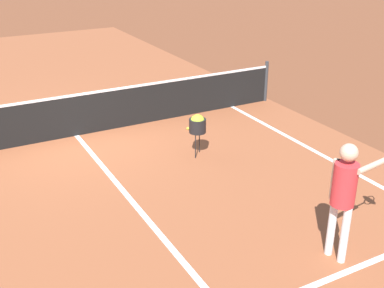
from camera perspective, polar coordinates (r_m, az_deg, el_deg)
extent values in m
plane|color=brown|center=(11.25, -13.24, 0.95)|extent=(60.00, 60.00, 0.00)
cube|color=#9E5433|center=(11.25, -13.24, 0.96)|extent=(10.62, 24.40, 0.00)
cube|color=white|center=(8.49, -7.19, -6.34)|extent=(0.10, 6.40, 0.01)
cylinder|color=#33383D|center=(13.23, 8.57, 7.20)|extent=(0.09, 0.09, 1.07)
cube|color=black|center=(11.09, -13.45, 3.12)|extent=(10.31, 0.02, 0.91)
cube|color=white|center=(10.94, -13.69, 5.47)|extent=(10.31, 0.03, 0.05)
cylinder|color=white|center=(7.17, 15.87, -9.34)|extent=(0.11, 0.11, 0.86)
cylinder|color=white|center=(7.06, 17.28, -10.06)|extent=(0.11, 0.11, 0.86)
cylinder|color=red|center=(6.75, 17.28, -4.50)|extent=(0.32, 0.32, 0.60)
sphere|color=beige|center=(6.56, 17.75, -0.95)|extent=(0.24, 0.24, 0.24)
cylinder|color=beige|center=(6.84, 16.16, -3.92)|extent=(0.08, 0.08, 0.58)
cylinder|color=beige|center=(6.79, 20.15, -2.40)|extent=(0.59, 0.17, 0.08)
cylinder|color=black|center=(9.77, 0.65, 2.13)|extent=(0.34, 0.34, 0.28)
cylinder|color=black|center=(9.79, 0.40, -0.29)|extent=(0.02, 0.02, 0.50)
cylinder|color=black|center=(10.04, 0.86, 0.35)|extent=(0.02, 0.02, 0.50)
sphere|color=#CCE033|center=(9.73, 0.65, 2.62)|extent=(0.29, 0.29, 0.29)
sphere|color=#CCE033|center=(11.27, -0.49, 1.82)|extent=(0.07, 0.07, 0.07)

